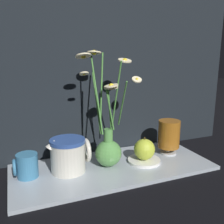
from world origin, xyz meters
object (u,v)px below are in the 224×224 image
(vase_with_flowers, at_px, (108,144))
(yellow_mug, at_px, (26,166))
(orange_fruit, at_px, (144,149))
(tea_glass, at_px, (169,135))
(ceramic_pitcher, at_px, (69,154))

(vase_with_flowers, distance_m, yellow_mug, 0.27)
(orange_fruit, bearing_deg, tea_glass, 14.99)
(yellow_mug, relative_size, ceramic_pitcher, 0.55)
(orange_fruit, bearing_deg, yellow_mug, 174.33)
(tea_glass, bearing_deg, yellow_mug, 179.36)
(ceramic_pitcher, distance_m, tea_glass, 0.39)
(vase_with_flowers, height_order, ceramic_pitcher, vase_with_flowers)
(vase_with_flowers, xyz_separation_m, ceramic_pitcher, (-0.14, 0.01, -0.02))
(ceramic_pitcher, height_order, tea_glass, tea_glass)
(orange_fruit, bearing_deg, ceramic_pitcher, 173.39)
(yellow_mug, height_order, ceramic_pitcher, ceramic_pitcher)
(vase_with_flowers, distance_m, tea_glass, 0.26)
(yellow_mug, xyz_separation_m, ceramic_pitcher, (0.13, -0.01, 0.02))
(ceramic_pitcher, distance_m, orange_fruit, 0.27)
(ceramic_pitcher, bearing_deg, orange_fruit, -6.61)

